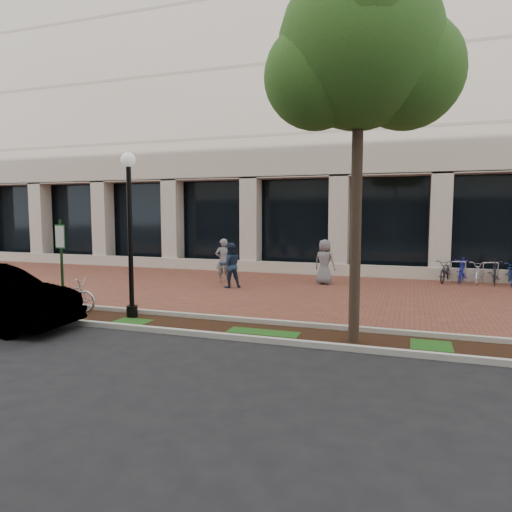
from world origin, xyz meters
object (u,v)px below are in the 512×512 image
(street_tree, at_px, (362,58))
(pedestrian_mid, at_px, (230,265))
(bike_rack_cluster, at_px, (494,272))
(locked_bicycle, at_px, (68,294))
(pedestrian_right, at_px, (325,262))
(parking_sign, at_px, (61,254))
(lamppost, at_px, (130,225))
(pedestrian_left, at_px, (223,261))

(street_tree, height_order, pedestrian_mid, street_tree)
(pedestrian_mid, height_order, bike_rack_cluster, pedestrian_mid)
(pedestrian_mid, bearing_deg, bike_rack_cluster, 169.07)
(street_tree, height_order, bike_rack_cluster, street_tree)
(locked_bicycle, height_order, pedestrian_right, pedestrian_right)
(parking_sign, xyz_separation_m, locked_bicycle, (-0.03, 0.23, -1.11))
(lamppost, relative_size, street_tree, 0.56)
(pedestrian_mid, xyz_separation_m, pedestrian_right, (3.02, 1.84, 0.04))
(street_tree, distance_m, pedestrian_mid, 8.87)
(pedestrian_mid, relative_size, pedestrian_right, 0.95)
(lamppost, height_order, street_tree, street_tree)
(parking_sign, bearing_deg, locked_bicycle, 105.76)
(pedestrian_mid, relative_size, bike_rack_cluster, 0.39)
(lamppost, bearing_deg, locked_bicycle, 177.12)
(pedestrian_mid, bearing_deg, lamppost, 48.89)
(parking_sign, relative_size, lamppost, 0.60)
(pedestrian_mid, distance_m, pedestrian_right, 3.54)
(pedestrian_left, xyz_separation_m, pedestrian_right, (3.72, 0.77, -0.00))
(street_tree, height_order, pedestrian_left, street_tree)
(pedestrian_right, bearing_deg, parking_sign, 67.82)
(street_tree, bearing_deg, pedestrian_left, 131.07)
(parking_sign, relative_size, pedestrian_right, 1.48)
(pedestrian_right, bearing_deg, lamppost, 79.02)
(lamppost, distance_m, pedestrian_right, 7.95)
(parking_sign, height_order, lamppost, lamppost)
(street_tree, relative_size, bike_rack_cluster, 1.80)
(locked_bicycle, relative_size, pedestrian_right, 1.04)
(lamppost, relative_size, pedestrian_right, 2.47)
(pedestrian_right, bearing_deg, pedestrian_left, 28.54)
(locked_bicycle, distance_m, pedestrian_left, 6.37)
(lamppost, distance_m, pedestrian_mid, 5.34)
(parking_sign, xyz_separation_m, pedestrian_left, (1.97, 6.26, -0.73))
(parking_sign, height_order, pedestrian_mid, parking_sign)
(parking_sign, relative_size, pedestrian_mid, 1.55)
(street_tree, bearing_deg, lamppost, 175.79)
(bike_rack_cluster, bearing_deg, pedestrian_mid, -147.06)
(bike_rack_cluster, bearing_deg, locked_bicycle, -133.23)
(bike_rack_cluster, bearing_deg, pedestrian_right, -151.56)
(parking_sign, height_order, bike_rack_cluster, parking_sign)
(lamppost, distance_m, pedestrian_left, 6.32)
(lamppost, xyz_separation_m, pedestrian_left, (-0.08, 6.14, -1.49))
(pedestrian_right, distance_m, bike_rack_cluster, 6.30)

